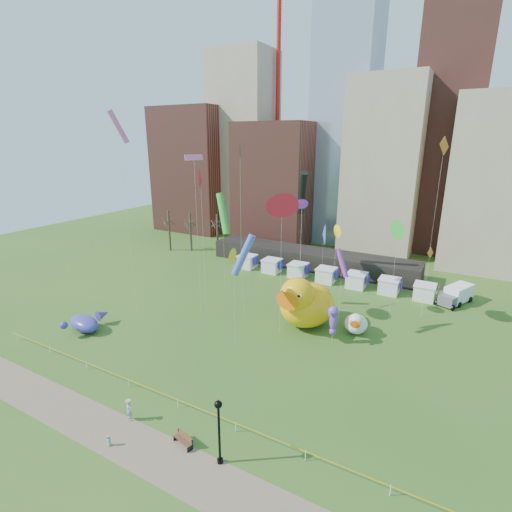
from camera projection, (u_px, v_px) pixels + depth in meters
The scene contains 34 objects.
ground at pixel (178, 407), 33.85m from camera, with size 160.00×160.00×0.00m, color #2D5A1C.
footpath at pixel (136, 445), 29.67m from camera, with size 70.00×4.00×0.02m, color #77684A.
skyline at pixel (379, 145), 77.55m from camera, with size 101.00×23.00×68.00m.
crane_left at pixel (283, 22), 83.40m from camera, with size 23.00×1.00×76.00m.
pavilion at pixel (311, 259), 70.34m from camera, with size 38.00×6.00×3.20m, color black.
vendor_tents at pixel (326, 276), 63.13m from camera, with size 33.24×2.80×2.40m.
bare_trees at pixel (192, 231), 80.57m from camera, with size 8.44×6.44×8.50m.
caution_tape at pixel (178, 401), 33.65m from camera, with size 50.00×0.06×0.90m.
big_duck at pixel (305, 302), 47.72m from camera, with size 7.79×9.56×6.94m.
small_duck at pixel (356, 323), 46.37m from camera, with size 3.31×4.03×2.91m.
seahorse_green at pixel (300, 292), 46.35m from camera, with size 1.62×2.01×6.84m.
seahorse_purple at pixel (333, 318), 43.45m from camera, with size 1.31×1.58×4.69m.
whale_inflatable at pixel (85, 323), 47.30m from camera, with size 5.14×6.22×2.12m.
park_bench at pixel (184, 439), 29.60m from camera, with size 1.87×0.99×0.91m.
lamppost at pixel (219, 425), 27.12m from camera, with size 0.57×0.57×5.45m.
box_truck at pixel (457, 294), 55.00m from camera, with size 4.45×6.34×2.54m.
woman at pixel (129, 411), 32.06m from camera, with size 0.67×0.44×1.82m, color silver.
toddler at pixel (109, 441), 29.51m from camera, with size 0.32×0.23×0.91m, color white.
kite_0 at pixel (282, 205), 42.33m from camera, with size 1.98×2.25×16.95m.
kite_1 at pixel (194, 160), 46.19m from camera, with size 1.47×2.13×20.85m.
kite_2 at pixel (303, 193), 57.85m from camera, with size 2.87×4.03×18.15m.
kite_3 at pixel (223, 214), 59.09m from camera, with size 3.59×2.99×14.72m.
kite_4 at pixel (337, 231), 48.47m from camera, with size 1.19×1.40×12.30m.
kite_5 at pixel (324, 234), 58.82m from camera, with size 1.44×2.94×10.12m.
kite_6 at pixel (443, 153), 44.78m from camera, with size 0.87×2.05×22.96m.
kite_7 at pixel (342, 263), 43.99m from camera, with size 2.01×1.24×10.66m.
kite_8 at pixel (201, 179), 44.47m from camera, with size 1.68×2.18×19.40m.
kite_9 at pixel (118, 127), 45.36m from camera, with size 1.83×2.27×25.92m.
kite_10 at pixel (240, 159), 50.32m from camera, with size 1.08×1.48×22.06m.
kite_11 at pixel (398, 230), 46.29m from camera, with size 1.67×2.17×13.36m.
kite_12 at pixel (233, 256), 41.48m from camera, with size 0.57×1.66×11.35m.
kite_13 at pixel (243, 255), 47.54m from camera, with size 2.93×2.75×11.52m.
kite_14 at pixel (430, 255), 48.79m from camera, with size 0.61×1.49×9.59m.
kite_15 at pixel (302, 205), 55.25m from camera, with size 1.09×1.13×14.32m.
Camera 1 is at (19.83, -21.53, 22.68)m, focal length 27.00 mm.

